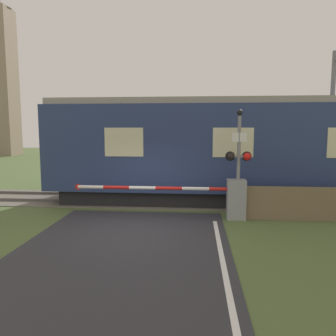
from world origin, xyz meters
TOP-DOWN VIEW (x-y plane):
  - ground_plane at (0.00, 0.00)m, footprint 80.00×80.00m
  - track_bed at (0.00, 3.97)m, footprint 36.00×3.20m
  - train at (3.03, 3.97)m, footprint 14.09×3.09m
  - crossing_barrier at (2.64, 1.42)m, footprint 5.68×0.44m
  - signal_post at (3.09, 1.28)m, footprint 0.82×0.26m
  - catenary_pole at (7.89, 6.50)m, footprint 0.20×1.90m
  - distant_building at (-19.45, 25.74)m, footprint 2.72×2.72m
  - roadside_fence at (5.03, 1.38)m, footprint 4.36×0.06m

SIDE VIEW (x-z plane):
  - ground_plane at x=0.00m, z-range 0.00..0.00m
  - track_bed at x=0.00m, z-range -0.04..0.09m
  - roadside_fence at x=5.03m, z-range 0.00..1.10m
  - crossing_barrier at x=2.64m, z-range 0.06..1.36m
  - signal_post at x=3.09m, z-range 0.24..3.76m
  - train at x=3.03m, z-range 0.05..4.11m
  - catenary_pole at x=7.89m, z-range 0.15..6.54m
  - distant_building at x=-19.45m, z-range 0.08..16.58m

